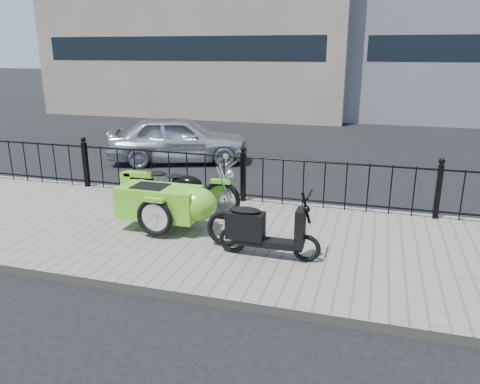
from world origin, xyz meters
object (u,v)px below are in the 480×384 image
(scooter, at_px, (262,230))
(spare_tire, at_px, (225,229))
(motorcycle_sidecar, at_px, (173,200))
(sedan_car, at_px, (179,139))

(scooter, height_order, spare_tire, scooter)
(motorcycle_sidecar, xyz_separation_m, scooter, (1.66, -0.68, -0.09))
(spare_tire, distance_m, sedan_car, 6.17)
(spare_tire, bearing_deg, motorcycle_sidecar, 154.88)
(scooter, distance_m, spare_tire, 0.64)
(motorcycle_sidecar, bearing_deg, sedan_car, 112.67)
(scooter, xyz_separation_m, spare_tire, (-0.60, 0.18, -0.11))
(scooter, xyz_separation_m, sedan_car, (-3.68, 5.52, 0.13))
(scooter, relative_size, spare_tire, 2.64)
(sedan_car, bearing_deg, spare_tire, -169.94)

